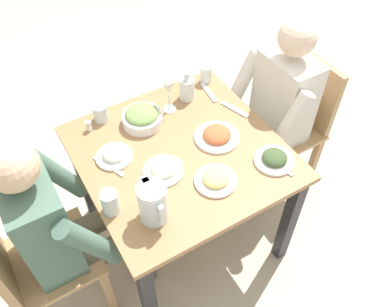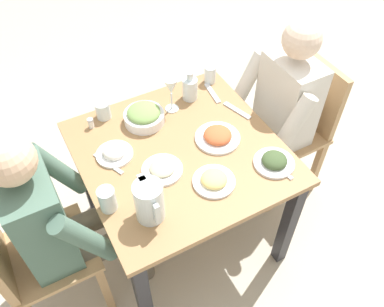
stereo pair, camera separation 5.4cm
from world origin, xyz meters
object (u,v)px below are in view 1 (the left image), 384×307
(water_glass_far_left, at_px, (110,202))
(wine_glass, at_px, (168,88))
(chair_near, at_px, (30,262))
(salad_bowl, at_px, (142,117))
(diner_near, at_px, (67,223))
(water_pitcher, at_px, (153,203))
(plate_beans, at_px, (163,170))
(plate_fries, at_px, (216,179))
(plate_yoghurt, at_px, (114,155))
(salt_shaker, at_px, (89,126))
(diner_far, at_px, (269,112))
(water_glass_by_pitcher, at_px, (206,74))
(water_glass_center, at_px, (101,113))
(plate_dolmas, at_px, (274,159))
(chair_far, at_px, (293,119))
(plate_rice_curry, at_px, (217,135))
(oil_carafe, at_px, (187,90))
(dining_table, at_px, (181,167))

(water_glass_far_left, height_order, wine_glass, wine_glass)
(chair_near, bearing_deg, salad_bowl, 113.25)
(diner_near, bearing_deg, water_pitcher, 56.56)
(plate_beans, relative_size, water_glass_far_left, 1.64)
(water_pitcher, bearing_deg, plate_fries, 93.98)
(plate_yoghurt, relative_size, salt_shaker, 3.21)
(diner_far, bearing_deg, salad_bowl, -106.84)
(chair_near, relative_size, plate_yoghurt, 5.12)
(water_glass_far_left, bearing_deg, plate_fries, 78.04)
(diner_near, relative_size, plate_yoghurt, 6.83)
(diner_far, distance_m, water_glass_by_pitcher, 0.41)
(diner_near, relative_size, water_glass_center, 13.13)
(chair_near, distance_m, plate_dolmas, 1.18)
(chair_far, distance_m, diner_near, 1.40)
(diner_near, bearing_deg, salad_bowl, 120.85)
(salad_bowl, xyz_separation_m, salt_shaker, (-0.09, -0.25, -0.01))
(salad_bowl, distance_m, plate_rice_curry, 0.38)
(plate_fries, bearing_deg, diner_near, -106.61)
(salad_bowl, relative_size, plate_dolmas, 1.08)
(chair_near, bearing_deg, chair_far, 94.08)
(diner_far, xyz_separation_m, water_glass_center, (-0.33, -0.83, 0.13))
(water_glass_by_pitcher, bearing_deg, oil_carafe, -66.82)
(water_pitcher, height_order, oil_carafe, water_pitcher)
(diner_near, distance_m, oil_carafe, 0.90)
(dining_table, bearing_deg, water_glass_by_pitcher, 134.95)
(diner_near, bearing_deg, dining_table, 95.08)
(diner_near, distance_m, salad_bowl, 0.62)
(plate_beans, bearing_deg, water_pitcher, -36.98)
(plate_rice_curry, relative_size, water_glass_far_left, 1.93)
(chair_near, bearing_deg, water_glass_far_left, 76.43)
(plate_rice_curry, height_order, water_glass_by_pitcher, water_glass_by_pitcher)
(diner_near, xyz_separation_m, plate_rice_curry, (-0.03, 0.78, 0.10))
(plate_beans, xyz_separation_m, water_glass_center, (-0.47, -0.11, 0.03))
(diner_far, height_order, salad_bowl, diner_far)
(chair_far, distance_m, diner_far, 0.25)
(salad_bowl, xyz_separation_m, plate_rice_curry, (0.28, 0.26, -0.02))
(oil_carafe, distance_m, salt_shaker, 0.54)
(dining_table, xyz_separation_m, water_glass_far_left, (0.15, -0.41, 0.18))
(water_pitcher, height_order, water_glass_far_left, water_pitcher)
(chair_far, height_order, diner_near, diner_near)
(chair_far, distance_m, wine_glass, 0.82)
(dining_table, bearing_deg, water_glass_far_left, -70.44)
(plate_beans, bearing_deg, salt_shaker, -156.17)
(plate_fries, bearing_deg, salad_bowl, -167.74)
(chair_near, xyz_separation_m, diner_near, (0.00, 0.20, 0.15))
(dining_table, bearing_deg, diner_far, 95.88)
(plate_beans, xyz_separation_m, plate_fries, (0.17, 0.17, 0.00))
(chair_far, xyz_separation_m, diner_far, (-0.00, -0.20, 0.15))
(salad_bowl, bearing_deg, water_pitcher, -21.37)
(chair_near, distance_m, plate_beans, 0.71)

